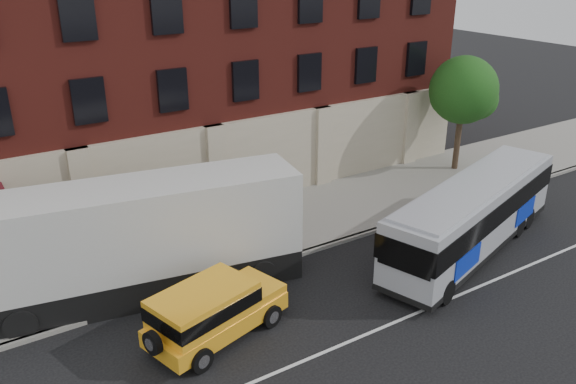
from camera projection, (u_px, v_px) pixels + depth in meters
ground at (382, 340)px, 18.54m from camera, size 120.00×120.00×0.00m
sidewalk at (246, 231)px, 25.51m from camera, size 60.00×6.00×0.15m
kerb at (282, 259)px, 23.18m from camera, size 60.00×0.25×0.15m
lane_line at (372, 332)px, 18.93m from camera, size 60.00×0.12×0.01m
building at (165, 34)px, 28.76m from camera, size 30.00×12.10×15.00m
sign_pole at (53, 290)px, 18.55m from camera, size 0.30×0.20×2.50m
street_tree at (464, 93)px, 30.91m from camera, size 3.60×3.60×6.20m
city_bus at (474, 213)px, 23.41m from camera, size 11.25×5.49×3.03m
yellow_suv at (211, 309)px, 18.24m from camera, size 5.03×3.08×1.87m
shipping_container at (121, 245)px, 20.10m from camera, size 12.78×4.68×4.18m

